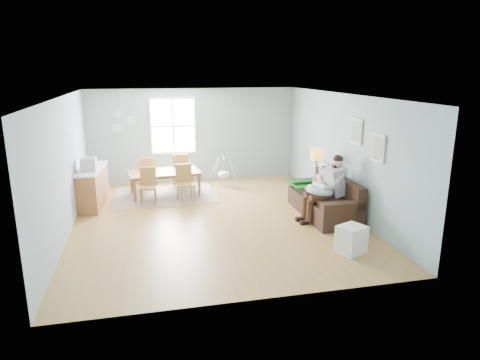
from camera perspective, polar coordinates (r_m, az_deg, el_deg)
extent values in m
cube|color=#A47E3A|center=(9.54, -3.37, -5.48)|extent=(8.40, 9.40, 0.08)
cube|color=silver|center=(8.96, -3.67, 13.11)|extent=(8.40, 9.40, 0.60)
cube|color=#7A97A0|center=(13.71, -6.72, 6.62)|extent=(8.40, 0.08, 3.90)
cube|color=#7A97A0|center=(4.81, 5.76, -8.49)|extent=(8.40, 0.08, 3.90)
cube|color=#7A97A0|center=(9.44, -29.28, 1.23)|extent=(0.08, 9.40, 3.90)
cube|color=#7A97A0|center=(10.63, 19.24, 3.60)|extent=(0.08, 9.40, 3.90)
cube|color=white|center=(12.44, -8.92, 7.13)|extent=(1.32, 0.06, 1.62)
cube|color=white|center=(12.41, -8.91, 7.11)|extent=(1.20, 0.02, 1.50)
cube|color=white|center=(12.40, -8.91, 7.11)|extent=(1.20, 0.03, 0.04)
cube|color=white|center=(12.40, -8.91, 7.11)|extent=(0.04, 0.03, 1.50)
cube|color=white|center=(8.69, 17.94, 4.09)|extent=(0.04, 0.44, 0.54)
cube|color=slate|center=(8.68, 17.80, 4.09)|extent=(0.01, 0.36, 0.46)
cube|color=white|center=(9.43, 15.27, 6.30)|extent=(0.04, 0.44, 0.54)
cube|color=slate|center=(9.42, 15.14, 6.30)|extent=(0.01, 0.36, 0.46)
cylinder|color=#9DB3BD|center=(12.38, -16.01, 8.58)|extent=(0.24, 0.02, 0.24)
cylinder|color=#9DB3BD|center=(12.39, -14.32, 7.76)|extent=(0.26, 0.02, 0.26)
cylinder|color=#9DB3BD|center=(12.43, -16.11, 6.73)|extent=(0.28, 0.02, 0.28)
cube|color=black|center=(9.89, 11.02, -3.40)|extent=(0.95, 2.19, 0.44)
cube|color=black|center=(9.92, 13.08, -0.81)|extent=(0.22, 2.18, 0.45)
cube|color=black|center=(8.95, 13.61, -3.45)|extent=(0.94, 0.21, 0.17)
cube|color=black|center=(10.68, 9.02, -0.28)|extent=(0.94, 0.21, 0.17)
cube|color=#135314|center=(10.43, 9.44, -0.43)|extent=(1.01, 0.86, 0.04)
cube|color=#C4BA95|center=(10.35, 11.42, 0.80)|extent=(0.17, 0.55, 0.54)
cube|color=#97979A|center=(9.49, 12.45, -0.19)|extent=(0.42, 0.50, 0.64)
sphere|color=#D9A784|center=(9.43, 12.93, 2.36)|extent=(0.24, 0.24, 0.24)
sphere|color=black|center=(9.42, 12.95, 2.65)|extent=(0.23, 0.23, 0.23)
cylinder|color=#341E13|center=(9.29, 10.66, -2.36)|extent=(0.51, 0.22, 0.17)
cylinder|color=#341E13|center=(9.49, 9.98, -1.96)|extent=(0.51, 0.22, 0.17)
cylinder|color=#341E13|center=(9.27, 9.29, -4.21)|extent=(0.14, 0.14, 0.54)
cylinder|color=#341E13|center=(9.47, 8.64, -3.78)|extent=(0.14, 0.14, 0.54)
cube|color=black|center=(9.31, 8.76, -5.61)|extent=(0.27, 0.13, 0.08)
cube|color=black|center=(9.51, 8.13, -5.15)|extent=(0.27, 0.13, 0.08)
torus|color=silver|center=(9.39, 10.57, -1.34)|extent=(0.66, 0.64, 0.24)
cylinder|color=silver|center=(9.37, 10.59, -0.83)|extent=(0.24, 0.35, 0.14)
sphere|color=#D9A784|center=(9.51, 9.96, -0.44)|extent=(0.12, 0.12, 0.12)
cube|color=white|center=(9.96, 10.96, -0.23)|extent=(0.24, 0.27, 0.38)
sphere|color=#D9A784|center=(9.91, 11.19, 1.23)|extent=(0.18, 0.18, 0.18)
sphere|color=black|center=(9.90, 11.20, 1.40)|extent=(0.17, 0.17, 0.17)
cylinder|color=#D03360|center=(9.84, 9.77, -1.36)|extent=(0.31, 0.10, 0.09)
cylinder|color=#D03360|center=(9.96, 9.44, -1.14)|extent=(0.31, 0.10, 0.09)
cylinder|color=#D03360|center=(9.83, 8.96, -2.40)|extent=(0.08, 0.08, 0.31)
cylinder|color=#D03360|center=(9.96, 8.64, -2.17)|extent=(0.08, 0.08, 0.31)
cylinder|color=black|center=(10.47, 9.90, -3.51)|extent=(0.25, 0.25, 0.03)
cylinder|color=black|center=(10.30, 10.05, -0.25)|extent=(0.03, 0.03, 1.26)
cylinder|color=gold|center=(10.15, 10.22, 3.43)|extent=(0.29, 0.29, 0.25)
cube|color=white|center=(8.02, 14.63, -7.69)|extent=(0.58, 0.55, 0.51)
cube|color=black|center=(7.87, 13.68, -8.05)|extent=(0.16, 0.33, 0.41)
cube|color=gray|center=(11.44, -9.86, -1.99)|extent=(2.58, 1.97, 0.01)
imported|color=brown|center=(11.35, -9.93, -0.47)|extent=(1.92, 1.21, 0.64)
cube|color=brown|center=(10.62, -12.18, -0.97)|extent=(0.45, 0.45, 0.04)
cube|color=brown|center=(10.73, -12.17, 0.55)|extent=(0.39, 0.08, 0.45)
cylinder|color=brown|center=(10.53, -13.08, -2.39)|extent=(0.04, 0.04, 0.44)
cylinder|color=brown|center=(10.50, -11.28, -2.34)|extent=(0.04, 0.04, 0.44)
cylinder|color=brown|center=(10.85, -12.92, -1.88)|extent=(0.04, 0.04, 0.44)
cylinder|color=brown|center=(10.82, -11.17, -1.83)|extent=(0.04, 0.04, 0.44)
cube|color=brown|center=(10.66, -7.24, -0.60)|extent=(0.48, 0.48, 0.04)
cube|color=brown|center=(10.78, -7.53, 0.95)|extent=(0.41, 0.10, 0.47)
cylinder|color=brown|center=(10.53, -7.87, -2.11)|extent=(0.04, 0.04, 0.46)
cylinder|color=brown|center=(10.61, -6.07, -1.92)|extent=(0.04, 0.04, 0.46)
cylinder|color=brown|center=(10.85, -8.30, -1.62)|extent=(0.04, 0.04, 0.46)
cylinder|color=brown|center=(10.93, -6.55, -1.44)|extent=(0.04, 0.04, 0.46)
cube|color=brown|center=(12.00, -12.38, 0.85)|extent=(0.47, 0.47, 0.04)
cube|color=brown|center=(11.76, -12.31, 1.82)|extent=(0.40, 0.09, 0.46)
cylinder|color=brown|center=(12.24, -11.65, 0.08)|extent=(0.04, 0.04, 0.45)
cylinder|color=brown|center=(12.20, -13.22, -0.06)|extent=(0.04, 0.04, 0.45)
cylinder|color=brown|center=(11.92, -11.40, -0.30)|extent=(0.04, 0.04, 0.45)
cylinder|color=brown|center=(11.87, -13.01, -0.45)|extent=(0.04, 0.04, 0.45)
cube|color=brown|center=(12.04, -8.01, 1.23)|extent=(0.46, 0.46, 0.04)
cube|color=brown|center=(11.79, -7.92, 2.26)|extent=(0.42, 0.06, 0.49)
cylinder|color=brown|center=(12.29, -7.25, 0.39)|extent=(0.04, 0.04, 0.48)
cylinder|color=brown|center=(12.25, -8.91, 0.28)|extent=(0.04, 0.04, 0.48)
cylinder|color=brown|center=(11.95, -7.00, -0.01)|extent=(0.04, 0.04, 0.48)
cylinder|color=brown|center=(11.90, -8.71, -0.13)|extent=(0.04, 0.04, 0.48)
cube|color=brown|center=(10.92, -19.01, -0.94)|extent=(0.59, 1.67, 0.91)
cube|color=white|center=(10.81, -19.21, 1.43)|extent=(0.63, 1.70, 0.04)
cube|color=#A3A3A8|center=(10.47, -19.51, 1.96)|extent=(0.34, 0.33, 0.31)
cube|color=black|center=(10.50, -20.35, 1.92)|extent=(0.03, 0.26, 0.22)
cylinder|color=#A3A3A8|center=(11.86, -2.20, 3.00)|extent=(0.07, 0.48, 0.04)
ellipsoid|color=beige|center=(11.97, -2.18, 0.75)|extent=(0.35, 0.35, 0.21)
cylinder|color=#A3A3A8|center=(11.91, -2.19, 1.87)|extent=(0.01, 0.01, 0.38)
cylinder|color=#A3A3A8|center=(11.66, -3.33, 0.70)|extent=(0.31, 0.30, 0.84)
cylinder|color=#A3A3A8|center=(11.73, -0.71, 0.81)|extent=(0.28, 0.33, 0.84)
cylinder|color=#A3A3A8|center=(12.18, -3.60, 1.30)|extent=(0.28, 0.33, 0.84)
cylinder|color=#A3A3A8|center=(12.25, -1.09, 1.40)|extent=(0.31, 0.30, 0.84)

